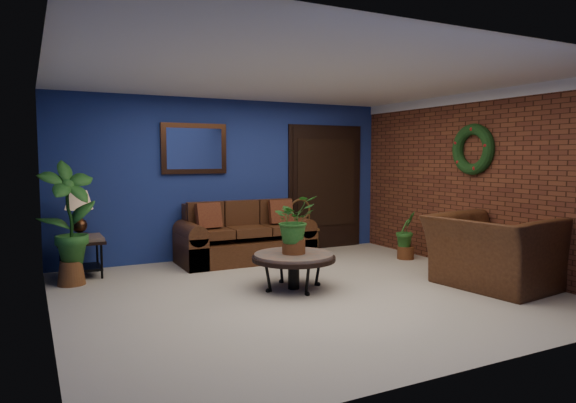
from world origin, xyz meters
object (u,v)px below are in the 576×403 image
sofa (244,241)px  armchair (494,252)px  table_lamp (79,208)px  coffee_table (294,258)px  side_chair (302,223)px  end_table (80,246)px

sofa → armchair: bearing=-54.2°
table_lamp → coffee_table: bearing=-39.5°
side_chair → sofa: bearing=-171.3°
end_table → armchair: (4.45, -2.89, 0.03)m
sofa → coffee_table: bearing=-93.4°
sofa → table_lamp: size_ratio=3.44×
end_table → table_lamp: bearing=-26.6°
armchair → end_table: bearing=50.1°
coffee_table → side_chair: bearing=58.7°
sofa → table_lamp: table_lamp is taller
coffee_table → armchair: bearing=-25.2°
sofa → end_table: bearing=-179.4°
coffee_table → end_table: bearing=140.5°
coffee_table → side_chair: (1.16, 1.91, 0.14)m
side_chair → armchair: size_ratio=0.67×
sofa → coffee_table: size_ratio=2.01×
sofa → coffee_table: sofa is taller
sofa → side_chair: bearing=2.2°
side_chair → table_lamp: bearing=-172.4°
end_table → side_chair: size_ratio=0.65×
armchair → side_chair: bearing=12.6°
end_table → table_lamp: 0.51m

